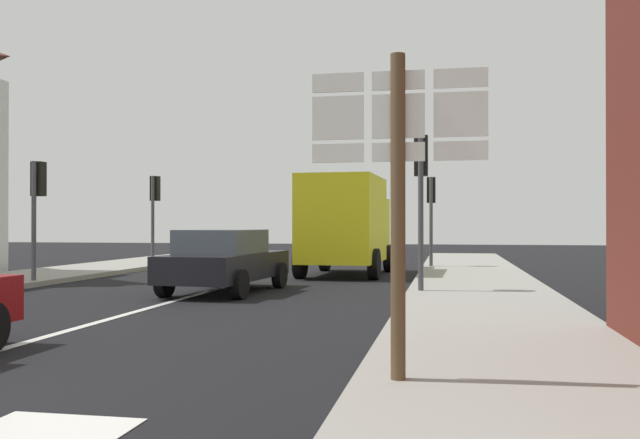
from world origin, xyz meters
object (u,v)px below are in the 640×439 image
at_px(sedan_far, 225,260).
at_px(traffic_light_far_right, 431,201).
at_px(delivery_truck, 346,223).
at_px(traffic_light_far_left, 154,200).
at_px(traffic_light_near_left, 37,194).
at_px(traffic_light_near_right, 421,177).
at_px(route_sign_post, 398,181).

height_order(sedan_far, traffic_light_far_right, traffic_light_far_right).
relative_size(delivery_truck, traffic_light_far_left, 1.51).
bearing_deg(traffic_light_far_left, delivery_truck, -17.23).
bearing_deg(traffic_light_near_left, delivery_truck, 33.64).
distance_m(delivery_truck, traffic_light_near_right, 6.40).
height_order(route_sign_post, traffic_light_near_left, traffic_light_near_left).
distance_m(sedan_far, delivery_truck, 6.25).
height_order(delivery_truck, traffic_light_far_left, traffic_light_far_left).
bearing_deg(traffic_light_far_right, delivery_truck, -129.23).
relative_size(route_sign_post, traffic_light_far_right, 0.99).
xyz_separation_m(delivery_truck, traffic_light_far_right, (2.55, 3.12, 0.75)).
distance_m(sedan_far, traffic_light_near_left, 5.75).
distance_m(traffic_light_near_right, traffic_light_near_left, 10.01).
relative_size(traffic_light_near_left, traffic_light_far_left, 0.96).
distance_m(sedan_far, traffic_light_far_right, 10.19).
relative_size(traffic_light_near_right, traffic_light_near_left, 1.10).
height_order(sedan_far, route_sign_post, route_sign_post).
xyz_separation_m(route_sign_post, traffic_light_near_right, (-0.14, 8.89, 0.64)).
height_order(sedan_far, traffic_light_far_left, traffic_light_far_left).
bearing_deg(traffic_light_near_right, traffic_light_far_right, 90.00).
height_order(traffic_light_far_right, traffic_light_near_right, traffic_light_near_right).
xyz_separation_m(sedan_far, traffic_light_far_left, (-5.44, 8.16, 1.73)).
distance_m(traffic_light_near_right, traffic_light_far_left, 12.84).
height_order(traffic_light_far_right, traffic_light_near_left, traffic_light_far_right).
height_order(delivery_truck, route_sign_post, route_sign_post).
bearing_deg(traffic_light_near_right, traffic_light_far_left, 140.97).
height_order(traffic_light_near_right, traffic_light_far_left, traffic_light_near_right).
relative_size(sedan_far, traffic_light_near_left, 1.33).
bearing_deg(traffic_light_far_right, traffic_light_near_right, -90.00).
bearing_deg(route_sign_post, traffic_light_far_right, 90.44).
relative_size(delivery_truck, route_sign_post, 1.59).
distance_m(traffic_light_far_right, traffic_light_near_left, 12.82).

